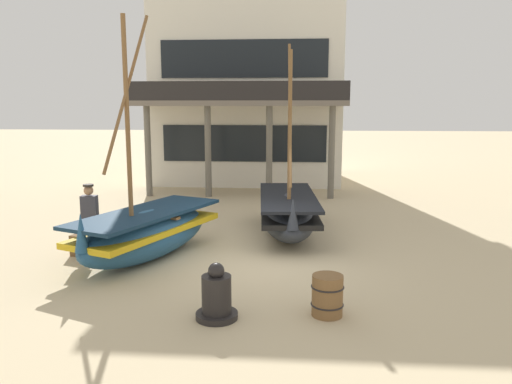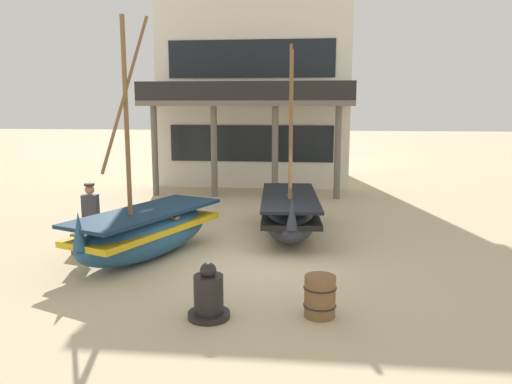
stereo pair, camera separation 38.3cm
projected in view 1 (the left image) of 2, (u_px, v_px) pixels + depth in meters
The scene contains 8 objects.
ground_plane at pixel (253, 260), 11.51m from camera, with size 120.00×120.00×0.00m, color #CCB78E.
fishing_boat_near_left at pixel (147, 232), 11.51m from camera, with size 2.85×4.31×5.41m.
fishing_boat_centre_large at pixel (288, 212), 13.71m from camera, with size 1.78×4.53×5.05m.
fisherman_by_hull at pixel (90, 220), 11.76m from camera, with size 0.37×0.26×1.68m.
capstan_winch at pixel (217, 297), 8.29m from camera, with size 0.70×0.70×0.95m.
wooden_barrel at pixel (327, 295), 8.41m from camera, with size 0.56×0.56×0.70m.
cargo_crate at pixel (88, 244), 11.89m from camera, with size 0.60×0.60×0.50m, color brown.
harbor_building_main at pixel (250, 65), 23.43m from camera, with size 8.50×8.54×10.66m.
Camera 1 is at (0.95, -11.04, 3.48)m, focal length 35.39 mm.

